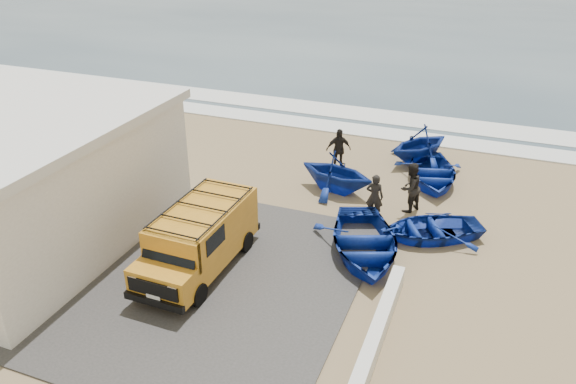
% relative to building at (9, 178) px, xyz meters
% --- Properties ---
extents(ground, '(160.00, 160.00, 0.00)m').
position_rel_building_xyz_m(ground, '(7.50, 2.00, -2.16)').
color(ground, '#937B55').
extents(slab, '(12.00, 10.00, 0.05)m').
position_rel_building_xyz_m(slab, '(5.50, -0.00, -2.14)').
color(slab, '#403E3B').
rests_on(slab, ground).
extents(ocean, '(180.00, 88.00, 0.01)m').
position_rel_building_xyz_m(ocean, '(7.50, 58.00, -2.16)').
color(ocean, '#385166').
rests_on(ocean, ground).
extents(surf_line, '(180.00, 1.60, 0.06)m').
position_rel_building_xyz_m(surf_line, '(7.50, 14.00, -2.13)').
color(surf_line, white).
rests_on(surf_line, ground).
extents(surf_wash, '(180.00, 2.20, 0.04)m').
position_rel_building_xyz_m(surf_wash, '(7.50, 16.50, -2.14)').
color(surf_wash, white).
rests_on(surf_wash, ground).
extents(building, '(8.40, 9.40, 4.30)m').
position_rel_building_xyz_m(building, '(0.00, 0.00, 0.00)').
color(building, white).
rests_on(building, ground).
extents(parapet, '(0.35, 6.00, 0.55)m').
position_rel_building_xyz_m(parapet, '(12.50, -1.00, -1.89)').
color(parapet, silver).
rests_on(parapet, ground).
extents(van, '(2.01, 4.81, 2.05)m').
position_rel_building_xyz_m(van, '(6.65, 0.55, -1.06)').
color(van, orange).
rests_on(van, ground).
extents(boat_near_left, '(4.53, 5.24, 0.91)m').
position_rel_building_xyz_m(boat_near_left, '(11.16, 3.06, -1.71)').
color(boat_near_left, '#13319A').
rests_on(boat_near_left, ground).
extents(boat_near_right, '(4.27, 3.87, 0.73)m').
position_rel_building_xyz_m(boat_near_right, '(13.00, 4.89, -1.80)').
color(boat_near_right, '#13319A').
rests_on(boat_near_right, ground).
extents(boat_mid_left, '(3.63, 3.32, 1.63)m').
position_rel_building_xyz_m(boat_mid_left, '(9.00, 7.14, -1.35)').
color(boat_mid_left, '#13319A').
rests_on(boat_mid_left, ground).
extents(boat_mid_right, '(3.76, 4.56, 0.82)m').
position_rel_building_xyz_m(boat_mid_right, '(12.39, 9.31, -1.75)').
color(boat_mid_right, '#13319A').
rests_on(boat_mid_right, ground).
extents(boat_far_left, '(4.03, 4.14, 1.66)m').
position_rel_building_xyz_m(boat_far_left, '(11.55, 11.22, -1.33)').
color(boat_far_left, '#13319A').
rests_on(boat_far_left, ground).
extents(fisherman_front, '(0.64, 0.43, 1.71)m').
position_rel_building_xyz_m(fisherman_front, '(10.89, 5.53, -1.31)').
color(fisherman_front, black).
rests_on(fisherman_front, ground).
extents(fisherman_middle, '(1.08, 1.15, 1.89)m').
position_rel_building_xyz_m(fisherman_middle, '(11.96, 6.55, -1.22)').
color(fisherman_middle, black).
rests_on(fisherman_middle, ground).
extents(fisherman_back, '(1.15, 0.94, 1.83)m').
position_rel_building_xyz_m(fisherman_back, '(8.48, 9.12, -1.25)').
color(fisherman_back, black).
rests_on(fisherman_back, ground).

